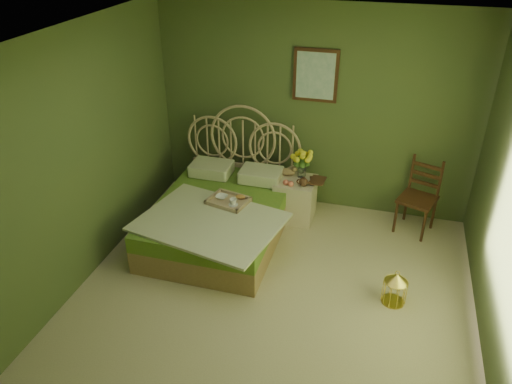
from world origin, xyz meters
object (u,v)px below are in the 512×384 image
(nightstand, at_px, (296,193))
(birdcage, at_px, (395,289))
(chair, at_px, (418,191))
(bed, at_px, (221,214))

(nightstand, height_order, birdcage, nightstand)
(nightstand, relative_size, chair, 1.05)
(nightstand, xyz_separation_m, chair, (1.47, 0.17, 0.16))
(bed, height_order, nightstand, bed)
(birdcage, bearing_deg, bed, 161.94)
(bed, xyz_separation_m, birdcage, (2.08, -0.68, -0.12))
(chair, height_order, birdcage, chair)
(bed, height_order, birdcage, bed)
(birdcage, bearing_deg, nightstand, 134.53)
(bed, relative_size, birdcage, 6.04)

